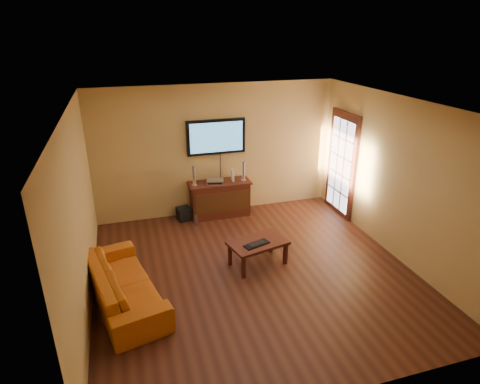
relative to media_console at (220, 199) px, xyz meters
name	(u,v)px	position (x,y,z in m)	size (l,w,h in m)	color
ground_plane	(254,272)	(0.01, -2.25, -0.38)	(5.00, 5.00, 0.00)	#3A1A10
room_walls	(244,162)	(0.01, -1.62, 1.31)	(5.00, 5.00, 5.00)	tan
french_door	(341,165)	(2.47, -0.55, 0.67)	(0.07, 1.02, 2.22)	#3A150D
media_console	(220,199)	(0.00, 0.00, 0.00)	(1.28, 0.49, 0.75)	#3A150D
television	(216,137)	(0.00, 0.20, 1.27)	(1.20, 0.08, 0.71)	black
coffee_table	(258,245)	(0.14, -2.03, -0.01)	(1.04, 0.77, 0.43)	#3A150D
sofa	(123,278)	(-2.02, -2.40, 0.02)	(2.02, 0.59, 0.79)	#BC5B14
speaker_left	(194,177)	(-0.52, -0.02, 0.55)	(0.11, 0.11, 0.40)	silver
speaker_right	(244,172)	(0.51, -0.03, 0.56)	(0.11, 0.11, 0.40)	silver
av_receiver	(215,182)	(-0.10, -0.04, 0.41)	(0.34, 0.24, 0.08)	silver
game_console	(233,175)	(0.29, 0.02, 0.49)	(0.05, 0.17, 0.24)	white
subwoofer	(184,214)	(-0.77, 0.00, -0.24)	(0.27, 0.27, 0.27)	black
bottle	(196,220)	(-0.57, -0.30, -0.27)	(0.08, 0.08, 0.22)	white
keyboard	(257,244)	(0.09, -2.12, 0.07)	(0.47, 0.29, 0.03)	black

